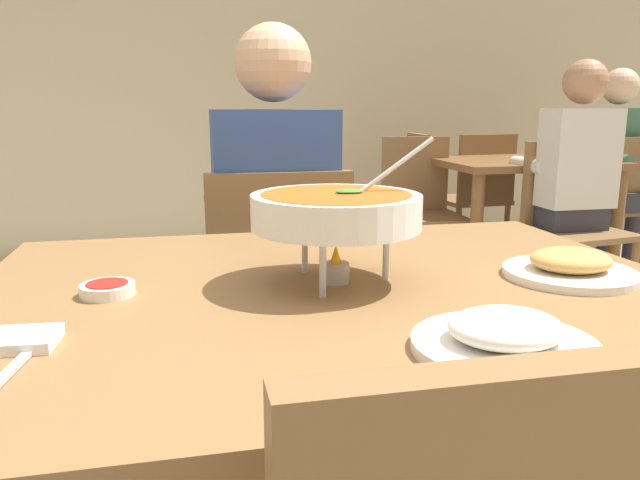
# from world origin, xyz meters

# --- Properties ---
(cafe_rear_partition) EXTENTS (10.00, 0.10, 3.00)m
(cafe_rear_partition) POSITION_xyz_m (0.00, 3.61, 1.50)
(cafe_rear_partition) COLOR beige
(cafe_rear_partition) RESTS_ON ground_plane
(dining_table_main) EXTENTS (1.26, 0.99, 0.77)m
(dining_table_main) POSITION_xyz_m (0.00, 0.00, 0.66)
(dining_table_main) COLOR brown
(dining_table_main) RESTS_ON ground_plane
(chair_diner_main) EXTENTS (0.44, 0.44, 0.90)m
(chair_diner_main) POSITION_xyz_m (-0.00, 0.78, 0.51)
(chair_diner_main) COLOR brown
(chair_diner_main) RESTS_ON ground_plane
(diner_main) EXTENTS (0.40, 0.45, 1.31)m
(diner_main) POSITION_xyz_m (0.00, 0.82, 0.75)
(diner_main) COLOR #2D2D38
(diner_main) RESTS_ON ground_plane
(curry_bowl) EXTENTS (0.33, 0.30, 0.26)m
(curry_bowl) POSITION_xyz_m (0.00, 0.02, 0.90)
(curry_bowl) COLOR silver
(curry_bowl) RESTS_ON dining_table_main
(rice_plate) EXTENTS (0.24, 0.24, 0.06)m
(rice_plate) POSITION_xyz_m (0.14, -0.34, 0.79)
(rice_plate) COLOR white
(rice_plate) RESTS_ON dining_table_main
(appetizer_plate) EXTENTS (0.24, 0.24, 0.06)m
(appetizer_plate) POSITION_xyz_m (0.43, -0.04, 0.79)
(appetizer_plate) COLOR white
(appetizer_plate) RESTS_ON dining_table_main
(sauce_dish) EXTENTS (0.09, 0.09, 0.02)m
(sauce_dish) POSITION_xyz_m (-0.39, 0.03, 0.78)
(sauce_dish) COLOR white
(sauce_dish) RESTS_ON dining_table_main
(napkin_folded) EXTENTS (0.13, 0.09, 0.02)m
(napkin_folded) POSITION_xyz_m (-0.49, -0.18, 0.78)
(napkin_folded) COLOR white
(napkin_folded) RESTS_ON dining_table_main
(spoon_utensil) EXTENTS (0.04, 0.17, 0.01)m
(spoon_utensil) POSITION_xyz_m (-0.46, -0.23, 0.77)
(spoon_utensil) COLOR silver
(spoon_utensil) RESTS_ON dining_table_main
(dining_table_far) EXTENTS (1.00, 0.80, 0.77)m
(dining_table_far) POSITION_xyz_m (1.72, 2.34, 0.63)
(dining_table_far) COLOR brown
(dining_table_far) RESTS_ON ground_plane
(chair_bg_left) EXTENTS (0.50, 0.50, 0.90)m
(chair_bg_left) POSITION_xyz_m (1.71, 1.83, 0.51)
(chair_bg_left) COLOR brown
(chair_bg_left) RESTS_ON ground_plane
(chair_bg_middle) EXTENTS (0.46, 0.46, 0.90)m
(chair_bg_middle) POSITION_xyz_m (2.33, 2.29, 0.51)
(chair_bg_middle) COLOR brown
(chair_bg_middle) RESTS_ON ground_plane
(chair_bg_right) EXTENTS (0.46, 0.46, 0.90)m
(chair_bg_right) POSITION_xyz_m (1.12, 2.43, 0.51)
(chair_bg_right) COLOR brown
(chair_bg_right) RESTS_ON ground_plane
(chair_bg_corner) EXTENTS (0.48, 0.48, 0.90)m
(chair_bg_corner) POSITION_xyz_m (1.69, 2.83, 0.51)
(chair_bg_corner) COLOR brown
(chair_bg_corner) RESTS_ON ground_plane
(chair_bg_window) EXTENTS (0.47, 0.47, 0.90)m
(chair_bg_window) POSITION_xyz_m (1.18, 2.92, 0.51)
(chair_bg_window) COLOR brown
(chair_bg_window) RESTS_ON ground_plane
(patron_bg_left) EXTENTS (0.40, 0.45, 1.31)m
(patron_bg_left) POSITION_xyz_m (1.71, 1.81, 0.75)
(patron_bg_left) COLOR #2D2D38
(patron_bg_left) RESTS_ON ground_plane
(patron_bg_middle) EXTENTS (0.40, 0.45, 1.31)m
(patron_bg_middle) POSITION_xyz_m (2.37, 2.32, 0.75)
(patron_bg_middle) COLOR #2D2D38
(patron_bg_middle) RESTS_ON ground_plane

